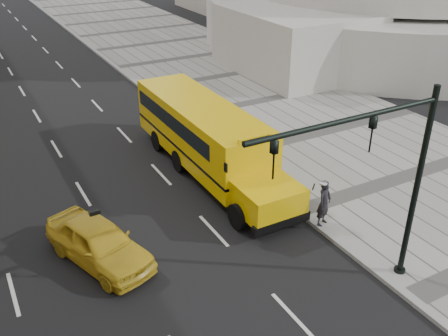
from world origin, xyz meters
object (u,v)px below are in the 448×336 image
taxi_near (99,242)px  pedestrian (324,203)px  traffic_signal (386,174)px  school_bus (204,132)px

taxi_near → pedestrian: 8.05m
taxi_near → pedestrian: size_ratio=2.42×
pedestrian → traffic_signal: traffic_signal is taller
pedestrian → school_bus: bearing=82.3°
traffic_signal → taxi_near: bearing=141.7°
taxi_near → pedestrian: (7.78, -2.02, 0.31)m
school_bus → taxi_near: school_bus is taller
school_bus → pedestrian: bearing=-75.4°
pedestrian → traffic_signal: 4.64m
school_bus → traffic_signal: (0.69, -9.73, 2.33)m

